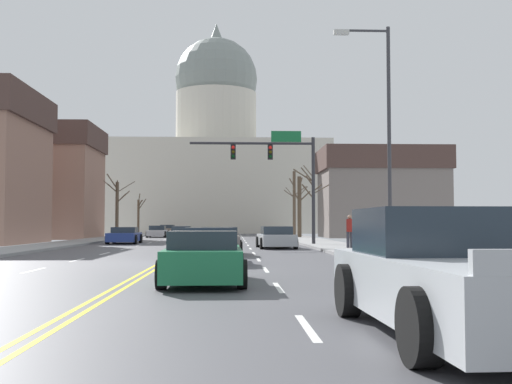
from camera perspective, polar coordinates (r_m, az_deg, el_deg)
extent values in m
cube|color=#49494E|center=(22.33, -8.64, -6.61)|extent=(14.00, 180.00, 0.06)
cube|color=yellow|center=(22.34, -8.95, -6.52)|extent=(0.10, 176.40, 0.00)
cube|color=yellow|center=(22.31, -8.33, -6.53)|extent=(0.10, 176.40, 0.00)
cube|color=silver|center=(8.62, 4.75, -12.37)|extent=(0.12, 2.20, 0.00)
cube|color=silver|center=(13.75, 2.09, -8.83)|extent=(0.12, 2.20, 0.00)
cube|color=silver|center=(18.92, 0.90, -7.21)|extent=(0.12, 2.20, 0.00)
cube|color=silver|center=(24.10, 0.22, -6.29)|extent=(0.12, 2.20, 0.00)
cube|color=silver|center=(29.29, -0.22, -5.69)|extent=(0.12, 2.20, 0.00)
cube|color=silver|center=(34.48, -0.52, -5.27)|extent=(0.12, 2.20, 0.00)
cube|color=silver|center=(39.68, -0.74, -4.96)|extent=(0.12, 2.20, 0.00)
cube|color=silver|center=(44.87, -0.92, -4.72)|extent=(0.12, 2.20, 0.00)
cube|color=silver|center=(50.07, -1.05, -4.54)|extent=(0.12, 2.20, 0.00)
cube|color=silver|center=(55.27, -1.16, -4.38)|extent=(0.12, 2.20, 0.00)
cube|color=silver|center=(60.47, -1.26, -4.26)|extent=(0.12, 2.20, 0.00)
cube|color=silver|center=(65.66, -1.33, -4.15)|extent=(0.12, 2.20, 0.00)
cube|color=silver|center=(70.86, -1.40, -4.06)|extent=(0.12, 2.20, 0.00)
cube|color=silver|center=(76.06, -1.46, -3.98)|extent=(0.12, 2.20, 0.00)
cube|color=silver|center=(81.26, -1.50, -3.91)|extent=(0.12, 2.20, 0.00)
cube|color=silver|center=(86.46, -1.55, -3.85)|extent=(0.12, 2.20, 0.00)
cube|color=silver|center=(19.82, -19.91, -6.84)|extent=(0.12, 2.20, 0.00)
cube|color=silver|center=(24.81, -16.25, -6.07)|extent=(0.12, 2.20, 0.00)
cube|color=silver|center=(29.88, -13.82, -5.55)|extent=(0.12, 2.20, 0.00)
cube|color=silver|center=(34.98, -12.11, -5.17)|extent=(0.12, 2.20, 0.00)
cube|color=silver|center=(40.11, -10.83, -4.89)|extent=(0.12, 2.20, 0.00)
cube|color=silver|center=(45.26, -9.84, -4.67)|extent=(0.12, 2.20, 0.00)
cube|color=silver|center=(50.42, -9.06, -4.49)|extent=(0.12, 2.20, 0.00)
cube|color=silver|center=(55.58, -8.42, -4.34)|extent=(0.12, 2.20, 0.00)
cube|color=silver|center=(60.75, -7.89, -4.22)|extent=(0.12, 2.20, 0.00)
cube|color=silver|center=(65.93, -7.44, -4.12)|extent=(0.12, 2.20, 0.00)
cube|color=silver|center=(71.11, -7.06, -4.03)|extent=(0.12, 2.20, 0.00)
cube|color=silver|center=(76.29, -6.73, -3.96)|extent=(0.12, 2.20, 0.00)
cube|color=silver|center=(81.47, -6.44, -3.89)|extent=(0.12, 2.20, 0.00)
cube|color=silver|center=(86.66, -6.19, -3.83)|extent=(0.12, 2.20, 0.00)
cube|color=gray|center=(22.99, 13.06, -6.21)|extent=(3.00, 180.00, 0.14)
cylinder|color=#28282D|center=(38.96, 5.34, 0.16)|extent=(0.22, 0.22, 6.72)
cylinder|color=#28282D|center=(38.91, -0.40, 4.53)|extent=(7.80, 0.16, 0.16)
cube|color=black|center=(38.90, 1.32, 3.70)|extent=(0.32, 0.28, 0.92)
sphere|color=red|center=(38.77, 1.34, 4.14)|extent=(0.22, 0.22, 0.22)
sphere|color=#332B05|center=(38.74, 1.34, 3.73)|extent=(0.22, 0.22, 0.22)
sphere|color=black|center=(38.71, 1.34, 3.32)|extent=(0.22, 0.22, 0.22)
cube|color=black|center=(38.82, -2.13, 3.72)|extent=(0.32, 0.28, 0.92)
sphere|color=red|center=(38.70, -2.13, 4.15)|extent=(0.22, 0.22, 0.22)
sphere|color=#332B05|center=(38.66, -2.13, 3.74)|extent=(0.22, 0.22, 0.22)
sphere|color=black|center=(38.63, -2.13, 3.33)|extent=(0.22, 0.22, 0.22)
cube|color=#146033|center=(39.12, 2.81, 5.16)|extent=(1.90, 0.06, 0.70)
cylinder|color=#333338|center=(23.01, 12.24, 4.57)|extent=(0.14, 0.14, 8.51)
cylinder|color=#333338|center=(23.70, 10.03, 14.50)|extent=(1.73, 0.09, 0.09)
cube|color=#B2B2AD|center=(23.51, 7.90, 14.45)|extent=(0.56, 0.24, 0.16)
cube|color=beige|center=(93.27, -3.74, 0.25)|extent=(32.69, 20.05, 13.12)
cylinder|color=beige|center=(94.45, -3.72, 6.70)|extent=(12.22, 12.22, 8.12)
sphere|color=gray|center=(95.70, -3.71, 10.39)|extent=(12.53, 12.53, 12.53)
cone|color=gray|center=(97.68, -3.69, 14.66)|extent=(1.80, 1.80, 2.40)
cube|color=#9EA3A8|center=(35.30, 1.87, -4.45)|extent=(2.03, 4.63, 0.63)
cube|color=#232D38|center=(35.04, 1.91, -3.57)|extent=(1.71, 2.03, 0.46)
cylinder|color=black|center=(36.63, 0.18, -4.64)|extent=(0.24, 0.65, 0.64)
cylinder|color=black|center=(36.82, 3.07, -4.62)|extent=(0.24, 0.65, 0.64)
cylinder|color=black|center=(33.81, 0.56, -4.78)|extent=(0.24, 0.65, 0.64)
cylinder|color=black|center=(34.02, 3.69, -4.76)|extent=(0.24, 0.65, 0.64)
cube|color=#6B6056|center=(27.76, -3.37, -4.80)|extent=(1.78, 4.38, 0.69)
cube|color=#232D38|center=(27.50, -3.38, -3.68)|extent=(1.57, 1.85, 0.40)
cylinder|color=black|center=(29.15, -5.07, -5.07)|extent=(0.22, 0.64, 0.64)
cylinder|color=black|center=(29.12, -1.56, -5.08)|extent=(0.22, 0.64, 0.64)
cylinder|color=black|center=(26.45, -5.37, -5.29)|extent=(0.22, 0.64, 0.64)
cylinder|color=black|center=(26.41, -1.50, -5.30)|extent=(0.22, 0.64, 0.64)
cube|color=navy|center=(22.16, -4.36, -5.34)|extent=(1.93, 4.22, 0.64)
cube|color=#232D38|center=(21.83, -4.38, -3.92)|extent=(1.69, 1.95, 0.46)
cylinder|color=black|center=(23.51, -6.59, -5.58)|extent=(0.23, 0.64, 0.64)
cylinder|color=black|center=(23.46, -1.94, -5.60)|extent=(0.23, 0.64, 0.64)
cylinder|color=black|center=(20.91, -7.08, -5.91)|extent=(0.23, 0.64, 0.64)
cylinder|color=black|center=(20.86, -1.84, -5.94)|extent=(0.23, 0.64, 0.64)
cube|color=#1E7247|center=(14.70, -4.86, -6.49)|extent=(1.79, 4.27, 0.68)
cube|color=#232D38|center=(14.37, -4.89, -4.42)|extent=(1.55, 2.13, 0.40)
cylinder|color=black|center=(16.08, -7.82, -6.81)|extent=(0.23, 0.64, 0.64)
cylinder|color=black|center=(16.03, -1.59, -6.85)|extent=(0.23, 0.64, 0.64)
cylinder|color=black|center=(13.46, -8.77, -7.57)|extent=(0.23, 0.64, 0.64)
cylinder|color=black|center=(13.40, -1.31, -7.63)|extent=(0.23, 0.64, 0.64)
cube|color=#ADB2B7|center=(8.28, 17.84, -8.44)|extent=(2.13, 5.60, 0.77)
cube|color=#1E2833|center=(8.97, 15.95, -3.51)|extent=(1.88, 1.93, 0.65)
cylinder|color=black|center=(9.60, 8.54, -8.99)|extent=(0.30, 0.81, 0.80)
cylinder|color=black|center=(10.21, 19.67, -8.49)|extent=(0.30, 0.81, 0.80)
cylinder|color=black|center=(6.41, 14.96, -11.98)|extent=(0.30, 0.81, 0.80)
cube|color=navy|center=(44.13, -12.09, -4.10)|extent=(1.98, 4.61, 0.60)
cube|color=#232D38|center=(44.24, -12.06, -3.45)|extent=(1.70, 1.96, 0.40)
cylinder|color=black|center=(42.60, -11.12, -4.34)|extent=(0.23, 0.64, 0.64)
cylinder|color=black|center=(42.89, -13.62, -4.30)|extent=(0.23, 0.64, 0.64)
cylinder|color=black|center=(45.41, -10.65, -4.25)|extent=(0.23, 0.64, 0.64)
cylinder|color=black|center=(45.68, -13.00, -4.22)|extent=(0.23, 0.64, 0.64)
cube|color=silver|center=(52.46, -6.94, -3.93)|extent=(1.90, 4.69, 0.63)
cube|color=#232D38|center=(52.68, -6.93, -3.37)|extent=(1.62, 2.18, 0.39)
cylinder|color=black|center=(50.98, -6.04, -4.13)|extent=(0.24, 0.65, 0.64)
cylinder|color=black|center=(51.08, -8.03, -4.12)|extent=(0.24, 0.65, 0.64)
cylinder|color=black|center=(53.86, -5.92, -4.07)|extent=(0.24, 0.65, 0.64)
cylinder|color=black|center=(53.95, -7.80, -4.06)|extent=(0.24, 0.65, 0.64)
cube|color=silver|center=(62.99, -9.13, -3.77)|extent=(1.82, 4.31, 0.57)
cube|color=#232D38|center=(63.17, -9.11, -3.30)|extent=(1.56, 2.04, 0.46)
cylinder|color=black|center=(61.59, -8.45, -3.91)|extent=(0.23, 0.64, 0.64)
cylinder|color=black|center=(61.77, -10.06, -3.89)|extent=(0.23, 0.64, 0.64)
cylinder|color=black|center=(64.24, -8.24, -3.87)|extent=(0.23, 0.64, 0.64)
cylinder|color=black|center=(64.41, -9.78, -3.85)|extent=(0.23, 0.64, 0.64)
cube|color=#6B6056|center=(72.76, -8.20, -3.61)|extent=(1.81, 4.23, 0.68)
cube|color=#232D38|center=(72.89, -8.19, -3.18)|extent=(1.57, 1.94, 0.39)
cylinder|color=black|center=(71.38, -7.60, -3.77)|extent=(0.23, 0.64, 0.64)
cylinder|color=black|center=(71.55, -9.01, -3.76)|extent=(0.23, 0.64, 0.64)
cylinder|color=black|center=(73.98, -7.42, -3.74)|extent=(0.23, 0.64, 0.64)
cylinder|color=black|center=(74.15, -8.79, -3.73)|extent=(0.23, 0.64, 0.64)
cube|color=#8C6656|center=(60.22, -20.07, -0.18)|extent=(11.63, 8.47, 8.22)
cube|color=#47332D|center=(60.67, -19.98, 4.70)|extent=(12.10, 8.81, 2.11)
cube|color=slate|center=(63.39, 11.58, -1.12)|extent=(11.95, 7.76, 6.68)
cube|color=#47332D|center=(63.68, 11.54, 2.91)|extent=(12.43, 8.07, 2.27)
cylinder|color=#4C3D2D|center=(57.17, 4.04, -1.37)|extent=(0.38, 0.38, 5.62)
cylinder|color=#4C3D2D|center=(56.98, 3.74, -0.34)|extent=(0.78, 0.53, 1.17)
cylinder|color=#4C3D2D|center=(57.64, 4.17, 0.87)|extent=(0.49, 0.85, 1.01)
cylinder|color=#4C3D2D|center=(57.21, 4.54, -0.41)|extent=(1.08, 0.22, 1.03)
cylinder|color=#4C3D2D|center=(56.87, 4.41, 0.06)|extent=(0.73, 0.86, 0.87)
cylinder|color=#4C3D2D|center=(74.95, -10.85, -2.27)|extent=(0.28, 0.28, 4.10)
cylinder|color=#4C3D2D|center=(75.75, -10.77, -0.56)|extent=(0.19, 1.57, 1.20)
cylinder|color=#4C3D2D|center=(74.56, -10.66, -0.98)|extent=(0.71, 0.89, 0.68)
cylinder|color=#4C3D2D|center=(75.62, -10.71, -1.10)|extent=(0.28, 1.39, 0.99)
cylinder|color=#4C3D2D|center=(74.69, -10.50, -1.14)|extent=(1.06, 0.55, 1.33)
cylinder|color=brown|center=(61.18, 3.56, -1.08)|extent=(0.31, 0.31, 6.46)
cylinder|color=brown|center=(60.71, 3.54, 0.03)|extent=(0.26, 1.11, 0.87)
cylinder|color=brown|center=(61.14, 3.08, -0.16)|extent=(1.08, 0.15, 0.81)
cylinder|color=brown|center=(61.10, 3.33, 0.89)|extent=(0.64, 0.47, 0.88)
cylinder|color=brown|center=(61.41, 3.17, -0.05)|extent=(0.86, 0.52, 1.08)
cylinder|color=brown|center=(61.73, 4.13, 0.12)|extent=(1.41, 0.94, 1.01)
cylinder|color=brown|center=(57.31, -12.75, -1.60)|extent=(0.30, 0.30, 5.04)
cylinder|color=brown|center=(57.72, -13.34, 0.49)|extent=(1.40, 0.50, 1.17)
cylinder|color=brown|center=(56.99, -11.95, 0.48)|extent=(1.71, 0.59, 0.99)
cylinder|color=brown|center=(56.86, -12.73, 0.46)|extent=(0.30, 1.13, 1.18)
cylinder|color=brown|center=(57.74, -12.19, -0.42)|extent=(1.06, 1.08, 1.13)
cylinder|color=brown|center=(56.93, -12.36, -0.56)|extent=(1.00, 0.79, 0.81)
cylinder|color=brown|center=(57.75, -13.19, 0.95)|extent=(1.16, 0.61, 1.48)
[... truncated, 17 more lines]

